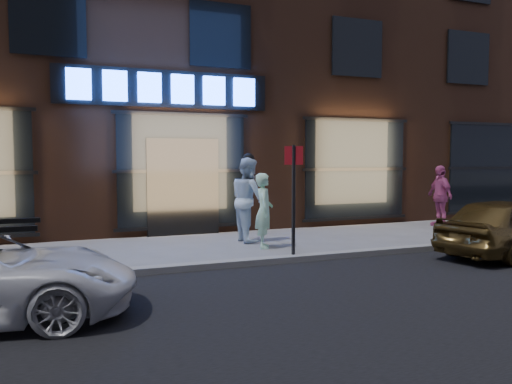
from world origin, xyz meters
TOP-DOWN VIEW (x-y plane):
  - ground at (0.00, 0.00)m, footprint 90.00×90.00m
  - curb at (0.00, 0.00)m, footprint 60.00×0.25m
  - storefront_building at (-0.00, 7.99)m, footprint 30.20×8.28m
  - man_bowtie at (1.20, 1.55)m, footprint 0.55×0.68m
  - man_cap at (1.19, 2.45)m, footprint 0.75×0.96m
  - passerby at (7.09, 2.88)m, footprint 0.54×1.05m
  - gold_sedan at (5.38, -0.99)m, footprint 3.64×2.11m
  - sign_post at (1.21, 0.10)m, footprint 0.33×0.16m

SIDE VIEW (x-z plane):
  - ground at x=0.00m, z-range 0.00..0.00m
  - curb at x=0.00m, z-range 0.00..0.12m
  - gold_sedan at x=5.38m, z-range 0.00..1.16m
  - man_bowtie at x=1.20m, z-range 0.00..1.60m
  - passerby at x=7.09m, z-range 0.00..1.71m
  - man_cap at x=1.19m, z-range 0.00..1.94m
  - sign_post at x=1.21m, z-range 0.23..2.39m
  - storefront_building at x=0.00m, z-range 0.00..10.30m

